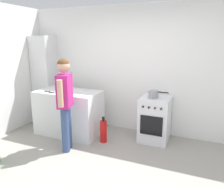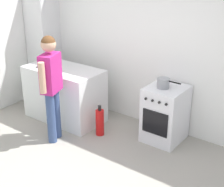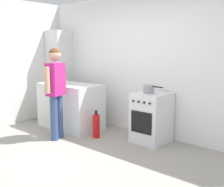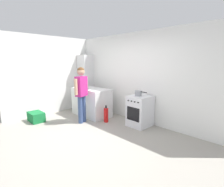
# 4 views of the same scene
# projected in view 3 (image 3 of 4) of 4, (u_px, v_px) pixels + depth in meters

# --- Properties ---
(ground_plane) EXTENTS (8.00, 8.00, 0.00)m
(ground_plane) POSITION_uv_depth(u_px,v_px,m) (67.00, 163.00, 3.95)
(ground_plane) COLOR gray
(back_wall) EXTENTS (6.00, 0.10, 2.60)m
(back_wall) POSITION_uv_depth(u_px,v_px,m) (148.00, 65.00, 5.17)
(back_wall) COLOR white
(back_wall) RESTS_ON ground
(side_wall_left) EXTENTS (0.10, 3.10, 2.60)m
(side_wall_left) POSITION_uv_depth(u_px,v_px,m) (0.00, 63.00, 5.75)
(side_wall_left) COLOR white
(side_wall_left) RESTS_ON ground
(counter_unit) EXTENTS (1.30, 0.70, 0.90)m
(counter_unit) POSITION_uv_depth(u_px,v_px,m) (70.00, 106.00, 5.65)
(counter_unit) COLOR silver
(counter_unit) RESTS_ON ground
(oven_left) EXTENTS (0.54, 0.62, 0.85)m
(oven_left) POSITION_uv_depth(u_px,v_px,m) (152.00, 118.00, 4.81)
(oven_left) COLOR silver
(oven_left) RESTS_ON ground
(pot) EXTENTS (0.36, 0.18, 0.14)m
(pot) POSITION_uv_depth(u_px,v_px,m) (149.00, 89.00, 4.72)
(pot) COLOR gray
(pot) RESTS_ON oven_left
(knife_carving) EXTENTS (0.29, 0.21, 0.01)m
(knife_carving) POSITION_uv_depth(u_px,v_px,m) (66.00, 85.00, 5.33)
(knife_carving) COLOR silver
(knife_carving) RESTS_ON counter_unit
(knife_chef) EXTENTS (0.29, 0.16, 0.01)m
(knife_chef) POSITION_uv_depth(u_px,v_px,m) (55.00, 83.00, 5.63)
(knife_chef) COLOR silver
(knife_chef) RESTS_ON counter_unit
(knife_bread) EXTENTS (0.35, 0.08, 0.01)m
(knife_bread) POSITION_uv_depth(u_px,v_px,m) (57.00, 84.00, 5.47)
(knife_bread) COLOR silver
(knife_bread) RESTS_ON counter_unit
(person) EXTENTS (0.30, 0.55, 1.61)m
(person) POSITION_uv_depth(u_px,v_px,m) (56.00, 86.00, 4.87)
(person) COLOR #384C7A
(person) RESTS_ON ground
(fire_extinguisher) EXTENTS (0.13, 0.13, 0.50)m
(fire_extinguisher) POSITION_uv_depth(u_px,v_px,m) (96.00, 126.00, 5.06)
(fire_extinguisher) COLOR red
(fire_extinguisher) RESTS_ON ground
(larder_cabinet) EXTENTS (0.48, 0.44, 2.00)m
(larder_cabinet) POSITION_uv_depth(u_px,v_px,m) (60.00, 74.00, 6.54)
(larder_cabinet) COLOR silver
(larder_cabinet) RESTS_ON ground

